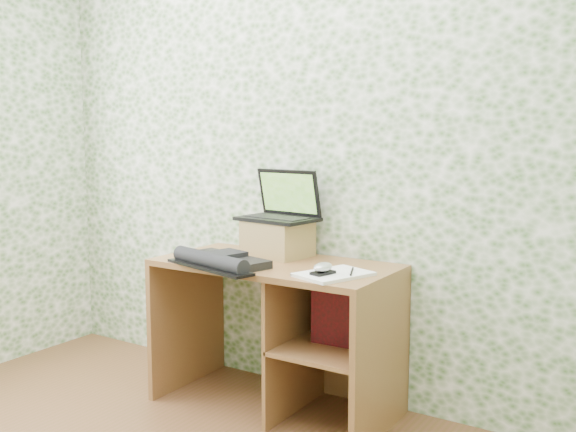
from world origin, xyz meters
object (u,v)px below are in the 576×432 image
Objects in this scene: keyboard at (219,260)px; notepad at (334,274)px; riser at (278,238)px; desk at (291,315)px; laptop at (282,208)px.

keyboard reaches higher than notepad.
riser is at bearing 170.77° from notepad.
desk is 0.45m from notepad.
keyboard is (-0.10, -0.41, -0.22)m from laptop.
desk is 3.87× the size of riser.
laptop is at bearing 90.00° from riser.
desk is 0.46m from keyboard.
desk is 0.56m from laptop.
laptop reaches higher than riser.
riser is at bearing 89.82° from keyboard.
laptop reaches higher than keyboard.
desk is at bearing -37.77° from laptop.
desk is 3.74× the size of notepad.
riser reaches higher than notepad.
laptop is at bearing 167.07° from notepad.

